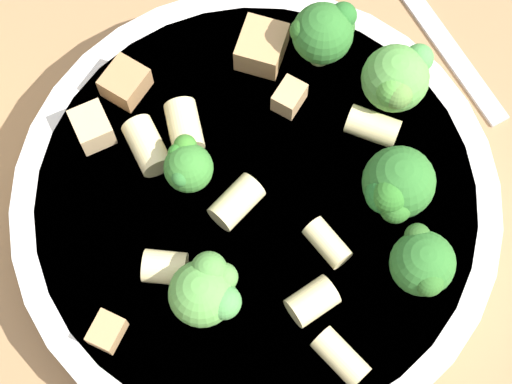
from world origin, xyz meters
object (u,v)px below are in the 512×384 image
rigatoni_2 (184,126)px  broccoli_floret_0 (187,166)px  rigatoni_7 (327,243)px  broccoli_floret_4 (423,263)px  broccoli_floret_2 (206,291)px  rigatoni_4 (373,126)px  chicken_chunk_4 (262,47)px  broccoli_floret_3 (324,32)px  broccoli_floret_5 (396,186)px  rigatoni_0 (307,304)px  rigatoni_3 (236,201)px  chicken_chunk_2 (125,83)px  chicken_chunk_0 (289,97)px  broccoli_floret_1 (396,80)px  chicken_chunk_1 (92,127)px  rigatoni_6 (345,355)px  rigatoni_1 (165,267)px  rigatoni_5 (147,146)px  chicken_chunk_3 (107,332)px  pasta_bowl (256,207)px

rigatoni_2 → broccoli_floret_0: bearing=-109.1°
rigatoni_7 → broccoli_floret_4: bearing=-45.2°
broccoli_floret_2 → rigatoni_4: size_ratio=1.31×
broccoli_floret_4 → chicken_chunk_4: bearing=95.3°
broccoli_floret_3 → rigatoni_2: bearing=-173.7°
broccoli_floret_5 → rigatoni_0: bearing=-154.4°
rigatoni_3 → rigatoni_7: bearing=-51.5°
rigatoni_0 → chicken_chunk_2: bearing=102.2°
rigatoni_4 → chicken_chunk_0: 0.05m
broccoli_floret_1 → rigatoni_0: bearing=-138.7°
rigatoni_0 → chicken_chunk_1: 0.15m
rigatoni_6 → rigatoni_1: bearing=127.9°
rigatoni_6 → broccoli_floret_1: bearing=51.8°
rigatoni_5 → chicken_chunk_1: 0.03m
rigatoni_4 → chicken_chunk_4: chicken_chunk_4 is taller
rigatoni_0 → rigatoni_5: 0.12m
rigatoni_0 → rigatoni_2: same height
broccoli_floret_4 → rigatoni_1: broccoli_floret_4 is taller
broccoli_floret_2 → chicken_chunk_1: (-0.02, 0.11, -0.01)m
broccoli_floret_5 → rigatoni_7: size_ratio=1.56×
broccoli_floret_4 → rigatoni_3: (-0.07, 0.08, -0.02)m
broccoli_floret_2 → chicken_chunk_2: size_ratio=1.62×
broccoli_floret_2 → chicken_chunk_2: broccoli_floret_2 is taller
broccoli_floret_2 → chicken_chunk_0: (0.09, 0.08, -0.01)m
rigatoni_5 → broccoli_floret_3: bearing=5.8°
rigatoni_7 → chicken_chunk_3: 0.12m
rigatoni_0 → rigatoni_5: size_ratio=0.80×
broccoli_floret_1 → rigatoni_2: broccoli_floret_1 is taller
rigatoni_5 → rigatoni_0: bearing=-71.7°
broccoli_floret_3 → broccoli_floret_5: (-0.01, -0.09, -0.00)m
broccoli_floret_4 → rigatoni_3: bearing=131.5°
rigatoni_1 → rigatoni_3: 0.05m
pasta_bowl → rigatoni_1: rigatoni_1 is taller
broccoli_floret_3 → chicken_chunk_3: 0.20m
broccoli_floret_4 → pasta_bowl: bearing=126.6°
pasta_bowl → chicken_chunk_0: 0.06m
chicken_chunk_0 → broccoli_floret_4: bearing=-83.3°
rigatoni_6 → rigatoni_4: bearing=55.0°
rigatoni_3 → chicken_chunk_2: (-0.03, 0.09, -0.00)m
rigatoni_6 → chicken_chunk_3: rigatoni_6 is taller
broccoli_floret_3 → rigatoni_3: (-0.08, -0.06, -0.02)m
broccoli_floret_5 → rigatoni_6: size_ratio=1.37×
rigatoni_3 → chicken_chunk_0: (0.05, 0.04, -0.00)m
pasta_bowl → rigatoni_7: (0.02, -0.04, 0.02)m
rigatoni_0 → chicken_chunk_0: rigatoni_0 is taller
chicken_chunk_1 → rigatoni_4: bearing=-25.7°
rigatoni_6 → broccoli_floret_5: bearing=45.6°
broccoli_floret_3 → rigatoni_7: broccoli_floret_3 is taller
broccoli_floret_4 → rigatoni_2: size_ratio=1.45×
rigatoni_3 → chicken_chunk_0: size_ratio=1.57×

